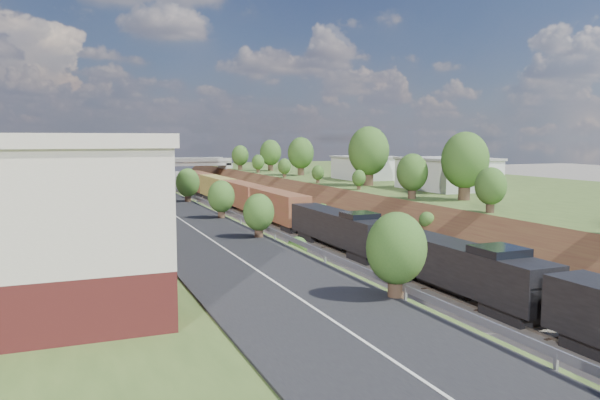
# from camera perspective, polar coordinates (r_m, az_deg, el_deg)

# --- Properties ---
(platform_right) EXTENTS (44.00, 180.00, 5.00)m
(platform_right) POSITION_cam_1_polar(r_m,az_deg,el_deg) (93.59, 15.85, 0.05)
(platform_right) COLOR #3C5523
(platform_right) RESTS_ON ground
(embankment_left) EXTENTS (10.00, 180.00, 10.00)m
(embankment_left) POSITION_cam_1_polar(r_m,az_deg,el_deg) (75.35, -11.61, -3.15)
(embankment_left) COLOR brown
(embankment_left) RESTS_ON ground
(embankment_right) EXTENTS (10.00, 180.00, 10.00)m
(embankment_right) POSITION_cam_1_polar(r_m,az_deg,el_deg) (82.22, 3.64, -2.28)
(embankment_right) COLOR brown
(embankment_right) RESTS_ON ground
(rail_left_track) EXTENTS (1.58, 180.00, 0.18)m
(rail_left_track) POSITION_cam_1_polar(r_m,az_deg,el_deg) (77.30, -5.48, -2.76)
(rail_left_track) COLOR gray
(rail_left_track) RESTS_ON ground
(rail_right_track) EXTENTS (1.58, 180.00, 0.18)m
(rail_right_track) POSITION_cam_1_polar(r_m,az_deg,el_deg) (78.94, -1.86, -2.55)
(rail_right_track) COLOR gray
(rail_right_track) RESTS_ON ground
(road) EXTENTS (8.00, 180.00, 0.10)m
(road) POSITION_cam_1_polar(r_m,az_deg,el_deg) (74.04, -15.12, 0.54)
(road) COLOR black
(road) RESTS_ON platform_left
(guardrail) EXTENTS (0.10, 171.00, 0.70)m
(guardrail) POSITION_cam_1_polar(r_m,az_deg,el_deg) (74.41, -11.98, 1.03)
(guardrail) COLOR #99999E
(guardrail) RESTS_ON platform_left
(commercial_building) EXTENTS (14.30, 62.30, 7.00)m
(commercial_building) POSITION_cam_1_polar(r_m,az_deg,el_deg) (51.38, -26.02, 1.69)
(commercial_building) COLOR maroon
(commercial_building) RESTS_ON platform_left
(overpass) EXTENTS (24.50, 8.30, 7.40)m
(overpass) POSITION_cam_1_polar(r_m,az_deg,el_deg) (137.56, -11.97, 2.99)
(overpass) COLOR gray
(overpass) RESTS_ON ground
(white_building_near) EXTENTS (9.00, 12.00, 4.00)m
(white_building_near) POSITION_cam_1_polar(r_m,az_deg,el_deg) (81.14, 14.15, 2.41)
(white_building_near) COLOR silver
(white_building_near) RESTS_ON platform_right
(white_building_far) EXTENTS (8.00, 10.00, 3.60)m
(white_building_far) POSITION_cam_1_polar(r_m,az_deg,el_deg) (99.45, 6.36, 3.07)
(white_building_far) COLOR silver
(white_building_far) RESTS_ON platform_right
(tree_right_large) EXTENTS (5.25, 5.25, 7.61)m
(tree_right_large) POSITION_cam_1_polar(r_m,az_deg,el_deg) (67.56, 15.79, 3.71)
(tree_right_large) COLOR #473323
(tree_right_large) RESTS_ON platform_right
(tree_left_crest) EXTENTS (2.45, 2.45, 3.55)m
(tree_left_crest) POSITION_cam_1_polar(r_m,az_deg,el_deg) (35.87, -1.14, -1.66)
(tree_left_crest) COLOR #473323
(tree_left_crest) RESTS_ON platform_left
(freight_train) EXTENTS (3.15, 126.78, 4.68)m
(freight_train) POSITION_cam_1_polar(r_m,az_deg,el_deg) (77.45, -1.55, -0.81)
(freight_train) COLOR black
(freight_train) RESTS_ON ground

